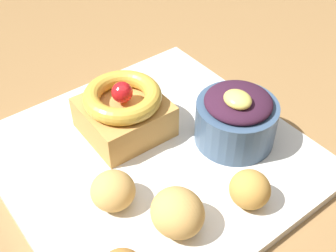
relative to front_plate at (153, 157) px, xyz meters
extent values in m
cube|color=olive|center=(0.08, 0.07, -0.03)|extent=(1.42, 1.07, 0.04)
cylinder|color=olive|center=(-0.54, 0.52, -0.39)|extent=(0.07, 0.07, 0.69)
cube|color=white|center=(0.00, 0.00, 0.00)|extent=(0.30, 0.30, 0.01)
cube|color=#C68E47|center=(-0.05, 0.00, 0.03)|extent=(0.09, 0.09, 0.04)
torus|color=gold|center=(-0.05, 0.00, 0.05)|extent=(0.09, 0.09, 0.02)
sphere|color=red|center=(-0.05, 0.00, 0.06)|extent=(0.02, 0.02, 0.02)
cylinder|color=#3D5675|center=(0.04, 0.08, 0.03)|extent=(0.09, 0.09, 0.05)
ellipsoid|color=#38192D|center=(0.04, 0.08, 0.06)|extent=(0.07, 0.07, 0.02)
ellipsoid|color=#EAD666|center=(0.04, 0.08, 0.07)|extent=(0.03, 0.03, 0.01)
ellipsoid|color=tan|center=(0.03, -0.07, 0.02)|extent=(0.04, 0.04, 0.04)
ellipsoid|color=gold|center=(0.11, 0.03, 0.02)|extent=(0.04, 0.04, 0.04)
ellipsoid|color=tan|center=(0.09, -0.04, 0.03)|extent=(0.05, 0.05, 0.04)
camera|label=1|loc=(0.26, -0.18, 0.34)|focal=46.16mm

